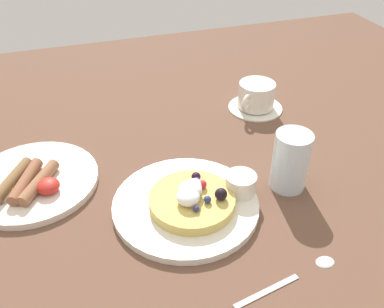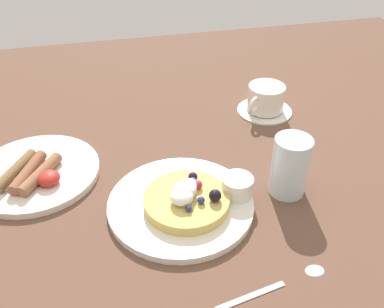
{
  "view_description": "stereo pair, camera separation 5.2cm",
  "coord_description": "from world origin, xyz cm",
  "px_view_note": "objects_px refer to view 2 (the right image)",
  "views": [
    {
      "loc": [
        -12.6,
        -52.89,
        48.5
      ],
      "look_at": [
        6.54,
        4.88,
        4.0
      ],
      "focal_mm": 39.21,
      "sensor_mm": 36.0,
      "label": 1
    },
    {
      "loc": [
        -7.59,
        -54.31,
        48.5
      ],
      "look_at": [
        6.54,
        4.88,
        4.0
      ],
      "focal_mm": 39.21,
      "sensor_mm": 36.0,
      "label": 2
    }
  ],
  "objects_px": {
    "syrup_ramekin": "(237,186)",
    "coffee_saucer": "(264,110)",
    "coffee_cup": "(266,97)",
    "breakfast_plate": "(36,173)",
    "water_glass": "(290,166)",
    "pancake_plate": "(181,204)",
    "teaspoon": "(290,280)"
  },
  "relations": [
    {
      "from": "teaspoon",
      "to": "coffee_cup",
      "type": "bearing_deg",
      "value": 73.1
    },
    {
      "from": "pancake_plate",
      "to": "coffee_saucer",
      "type": "distance_m",
      "value": 0.37
    },
    {
      "from": "breakfast_plate",
      "to": "water_glass",
      "type": "height_order",
      "value": "water_glass"
    },
    {
      "from": "pancake_plate",
      "to": "teaspoon",
      "type": "bearing_deg",
      "value": -57.04
    },
    {
      "from": "pancake_plate",
      "to": "water_glass",
      "type": "distance_m",
      "value": 0.19
    },
    {
      "from": "breakfast_plate",
      "to": "coffee_saucer",
      "type": "relative_size",
      "value": 1.86
    },
    {
      "from": "coffee_cup",
      "to": "teaspoon",
      "type": "relative_size",
      "value": 0.58
    },
    {
      "from": "pancake_plate",
      "to": "coffee_cup",
      "type": "distance_m",
      "value": 0.37
    },
    {
      "from": "pancake_plate",
      "to": "water_glass",
      "type": "relative_size",
      "value": 2.26
    },
    {
      "from": "coffee_cup",
      "to": "water_glass",
      "type": "distance_m",
      "value": 0.27
    },
    {
      "from": "syrup_ramekin",
      "to": "teaspoon",
      "type": "relative_size",
      "value": 0.31
    },
    {
      "from": "coffee_saucer",
      "to": "coffee_cup",
      "type": "bearing_deg",
      "value": -141.04
    },
    {
      "from": "coffee_saucer",
      "to": "coffee_cup",
      "type": "xyz_separation_m",
      "value": [
        -0.0,
        -0.0,
        0.03
      ]
    },
    {
      "from": "coffee_saucer",
      "to": "breakfast_plate",
      "type": "bearing_deg",
      "value": -166.22
    },
    {
      "from": "pancake_plate",
      "to": "syrup_ramekin",
      "type": "height_order",
      "value": "syrup_ramekin"
    },
    {
      "from": "breakfast_plate",
      "to": "coffee_cup",
      "type": "relative_size",
      "value": 2.34
    },
    {
      "from": "breakfast_plate",
      "to": "teaspoon",
      "type": "height_order",
      "value": "breakfast_plate"
    },
    {
      "from": "breakfast_plate",
      "to": "coffee_saucer",
      "type": "bearing_deg",
      "value": 13.78
    },
    {
      "from": "water_glass",
      "to": "pancake_plate",
      "type": "bearing_deg",
      "value": 179.87
    },
    {
      "from": "breakfast_plate",
      "to": "coffee_cup",
      "type": "xyz_separation_m",
      "value": [
        0.49,
        0.12,
        0.03
      ]
    },
    {
      "from": "syrup_ramekin",
      "to": "teaspoon",
      "type": "distance_m",
      "value": 0.18
    },
    {
      "from": "pancake_plate",
      "to": "teaspoon",
      "type": "xyz_separation_m",
      "value": [
        0.12,
        -0.18,
        -0.0
      ]
    },
    {
      "from": "coffee_saucer",
      "to": "teaspoon",
      "type": "relative_size",
      "value": 0.73
    },
    {
      "from": "pancake_plate",
      "to": "teaspoon",
      "type": "height_order",
      "value": "pancake_plate"
    },
    {
      "from": "teaspoon",
      "to": "water_glass",
      "type": "height_order",
      "value": "water_glass"
    },
    {
      "from": "breakfast_plate",
      "to": "teaspoon",
      "type": "distance_m",
      "value": 0.48
    },
    {
      "from": "syrup_ramekin",
      "to": "coffee_saucer",
      "type": "height_order",
      "value": "syrup_ramekin"
    },
    {
      "from": "syrup_ramekin",
      "to": "teaspoon",
      "type": "bearing_deg",
      "value": -83.52
    },
    {
      "from": "water_glass",
      "to": "syrup_ramekin",
      "type": "bearing_deg",
      "value": -178.43
    },
    {
      "from": "syrup_ramekin",
      "to": "coffee_saucer",
      "type": "xyz_separation_m",
      "value": [
        0.16,
        0.27,
        -0.03
      ]
    },
    {
      "from": "pancake_plate",
      "to": "syrup_ramekin",
      "type": "relative_size",
      "value": 4.6
    },
    {
      "from": "pancake_plate",
      "to": "coffee_saucer",
      "type": "bearing_deg",
      "value": 46.42
    }
  ]
}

